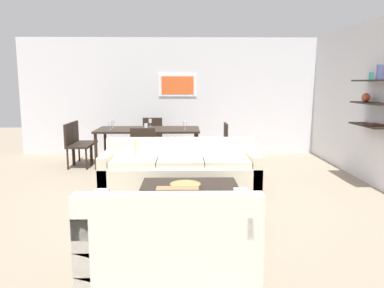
{
  "coord_description": "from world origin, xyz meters",
  "views": [
    {
      "loc": [
        -0.06,
        -5.48,
        1.66
      ],
      "look_at": [
        0.05,
        0.2,
        0.75
      ],
      "focal_mm": 35.63,
      "sensor_mm": 36.0,
      "label": 1
    }
  ],
  "objects": [
    {
      "name": "ground_plane",
      "position": [
        0.0,
        0.0,
        0.0
      ],
      "size": [
        18.0,
        18.0,
        0.0
      ],
      "primitive_type": "plane",
      "color": "gray"
    },
    {
      "name": "back_wall_unit",
      "position": [
        0.29,
        3.53,
        1.35
      ],
      "size": [
        8.4,
        0.09,
        2.7
      ],
      "color": "silver",
      "rests_on": "ground"
    },
    {
      "name": "right_wall_shelf_unit",
      "position": [
        3.03,
        0.6,
        1.35
      ],
      "size": [
        0.34,
        8.2,
        2.7
      ],
      "color": "silver",
      "rests_on": "ground"
    },
    {
      "name": "sofa_beige",
      "position": [
        -0.14,
        0.34,
        0.29
      ],
      "size": [
        2.4,
        0.9,
        0.78
      ],
      "color": "beige",
      "rests_on": "ground"
    },
    {
      "name": "loveseat_white",
      "position": [
        -0.19,
        -2.19,
        0.29
      ],
      "size": [
        1.54,
        0.9,
        0.78
      ],
      "color": "silver",
      "rests_on": "ground"
    },
    {
      "name": "coffee_table",
      "position": [
        -0.0,
        -0.94,
        0.19
      ],
      "size": [
        1.23,
        1.08,
        0.38
      ],
      "color": "black",
      "rests_on": "ground"
    },
    {
      "name": "decorative_bowl",
      "position": [
        -0.05,
        -0.98,
        0.42
      ],
      "size": [
        0.38,
        0.38,
        0.07
      ],
      "color": "#99844C",
      "rests_on": "coffee_table"
    },
    {
      "name": "dining_table",
      "position": [
        -0.8,
        2.19,
        0.69
      ],
      "size": [
        2.06,
        1.0,
        0.75
      ],
      "color": "black",
      "rests_on": "ground"
    },
    {
      "name": "dining_chair_right_near",
      "position": [
        0.64,
        1.96,
        0.5
      ],
      "size": [
        0.44,
        0.44,
        0.88
      ],
      "color": "black",
      "rests_on": "ground"
    },
    {
      "name": "dining_chair_left_far",
      "position": [
        -2.23,
        2.41,
        0.5
      ],
      "size": [
        0.44,
        0.44,
        0.88
      ],
      "color": "black",
      "rests_on": "ground"
    },
    {
      "name": "dining_chair_left_near",
      "position": [
        -2.23,
        1.96,
        0.5
      ],
      "size": [
        0.44,
        0.44,
        0.88
      ],
      "color": "black",
      "rests_on": "ground"
    },
    {
      "name": "dining_chair_head",
      "position": [
        -0.8,
        3.09,
        0.5
      ],
      "size": [
        0.44,
        0.44,
        0.88
      ],
      "color": "black",
      "rests_on": "ground"
    },
    {
      "name": "dining_chair_foot",
      "position": [
        -0.8,
        1.28,
        0.5
      ],
      "size": [
        0.44,
        0.44,
        0.88
      ],
      "color": "black",
      "rests_on": "ground"
    },
    {
      "name": "wine_glass_left_far",
      "position": [
        -1.54,
        2.31,
        0.87
      ],
      "size": [
        0.07,
        0.07,
        0.17
      ],
      "color": "silver",
      "rests_on": "dining_table"
    },
    {
      "name": "wine_glass_left_near",
      "position": [
        -1.54,
        2.06,
        0.86
      ],
      "size": [
        0.08,
        0.08,
        0.16
      ],
      "color": "silver",
      "rests_on": "dining_table"
    },
    {
      "name": "wine_glass_right_near",
      "position": [
        -0.06,
        2.06,
        0.86
      ],
      "size": [
        0.08,
        0.08,
        0.17
      ],
      "color": "silver",
      "rests_on": "dining_table"
    },
    {
      "name": "wine_glass_head",
      "position": [
        -0.8,
        2.63,
        0.86
      ],
      "size": [
        0.07,
        0.07,
        0.16
      ],
      "color": "silver",
      "rests_on": "dining_table"
    },
    {
      "name": "wine_glass_foot",
      "position": [
        -0.8,
        1.75,
        0.85
      ],
      "size": [
        0.06,
        0.06,
        0.15
      ],
      "color": "silver",
      "rests_on": "dining_table"
    }
  ]
}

